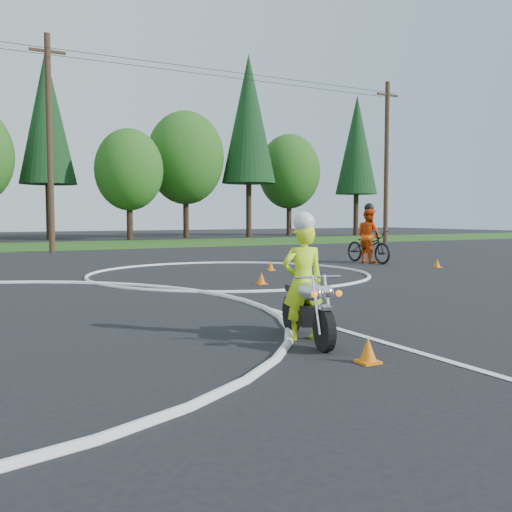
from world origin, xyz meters
name	(u,v)px	position (x,y,z in m)	size (l,w,h in m)	color
course_markings	(29,307)	(2.17, 4.35, 0.01)	(19.05, 19.05, 0.12)	silver
primary_motorcycle	(308,308)	(5.14, -0.54, 0.46)	(0.74, 1.77, 0.94)	black
rider_primary_grp	(303,278)	(5.15, -0.41, 0.84)	(0.65, 0.50, 1.75)	#CEFF1A
rider_second_grp	(369,242)	(14.20, 9.35, 0.76)	(0.88, 2.28, 2.16)	black
traffic_cones	(272,295)	(6.49, 2.82, 0.14)	(20.15, 13.39, 0.30)	orange
treeline	(160,150)	(14.78, 34.61, 6.62)	(38.20, 8.10, 14.52)	#382619
utility_poles	(50,140)	(5.00, 21.00, 5.20)	(41.60, 1.12, 10.00)	#473321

